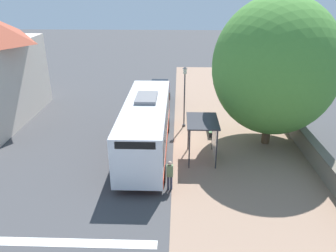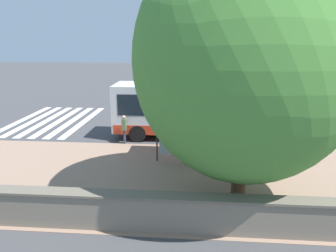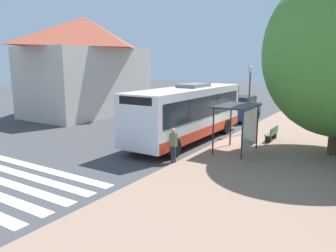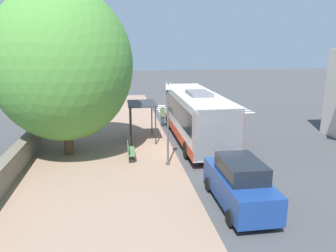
# 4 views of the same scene
# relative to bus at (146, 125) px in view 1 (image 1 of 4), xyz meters

# --- Properties ---
(ground_plane) EXTENTS (120.00, 120.00, 0.00)m
(ground_plane) POSITION_rel_bus_xyz_m (-1.73, -1.45, -1.81)
(ground_plane) COLOR #424244
(ground_plane) RESTS_ON ground
(sidewalk_plaza) EXTENTS (9.00, 44.00, 0.02)m
(sidewalk_plaza) POSITION_rel_bus_xyz_m (-6.23, -1.45, -1.80)
(sidewalk_plaza) COLOR #937560
(sidewalk_plaza) RESTS_ON ground
(stone_wall) EXTENTS (0.60, 20.00, 1.24)m
(stone_wall) POSITION_rel_bus_xyz_m (-10.28, -1.45, -1.18)
(stone_wall) COLOR slate
(stone_wall) RESTS_ON ground
(bus) EXTENTS (2.76, 10.29, 3.49)m
(bus) POSITION_rel_bus_xyz_m (0.00, 0.00, 0.00)
(bus) COLOR silver
(bus) RESTS_ON ground
(bus_shelter) EXTENTS (1.86, 2.70, 2.56)m
(bus_shelter) POSITION_rel_bus_xyz_m (-3.64, 0.91, 0.33)
(bus_shelter) COLOR #2D2D33
(bus_shelter) RESTS_ON ground
(pedestrian) EXTENTS (0.34, 0.22, 1.69)m
(pedestrian) POSITION_rel_bus_xyz_m (-1.63, 4.32, -0.82)
(pedestrian) COLOR #2D3347
(pedestrian) RESTS_ON ground
(bench) EXTENTS (0.40, 1.71, 0.88)m
(bench) POSITION_rel_bus_xyz_m (-4.44, -2.78, -1.33)
(bench) COLOR #4C7247
(bench) RESTS_ON ground
(street_lamp_near) EXTENTS (0.28, 0.28, 4.61)m
(street_lamp_near) POSITION_rel_bus_xyz_m (-2.46, -4.05, 0.91)
(street_lamp_near) COLOR #4C4C51
(street_lamp_near) RESTS_ON ground
(shade_tree) EXTENTS (7.79, 7.79, 9.56)m
(shade_tree) POSITION_rel_bus_xyz_m (-7.99, -1.42, 3.46)
(shade_tree) COLOR brown
(shade_tree) RESTS_ON ground
(parked_car_behind_bus) EXTENTS (1.86, 4.54, 2.01)m
(parked_car_behind_bus) POSITION_rel_bus_xyz_m (-0.31, -9.02, -0.84)
(parked_car_behind_bus) COLOR navy
(parked_car_behind_bus) RESTS_ON ground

